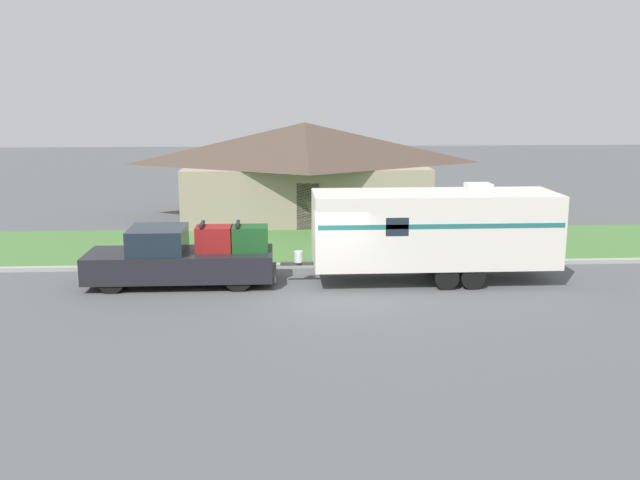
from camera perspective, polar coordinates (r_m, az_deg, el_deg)
The scene contains 7 objects.
ground_plane at distance 21.50m, azimuth 0.51°, elevation -4.58°, with size 120.00×120.00×0.00m, color #515456.
curb_strip at distance 25.10m, azimuth -0.08°, elevation -2.02°, with size 80.00×0.30×0.14m.
lawn_strip at distance 28.66m, azimuth -0.50°, elevation -0.38°, with size 80.00×7.00×0.03m.
house_across_street at distance 34.67m, azimuth -1.21°, elevation 5.72°, with size 12.19×7.20×4.61m.
pickup_truck at distance 23.09m, azimuth -10.96°, elevation -1.42°, with size 5.98×2.10×2.00m.
travel_trailer at distance 23.25m, azimuth 9.11°, elevation 0.92°, with size 8.85×2.48×3.19m.
mailbox at distance 26.41m, azimuth 12.23°, elevation 0.61°, with size 0.48×0.20×1.38m.
Camera 1 is at (-1.41, -20.58, 6.07)m, focal length 40.00 mm.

